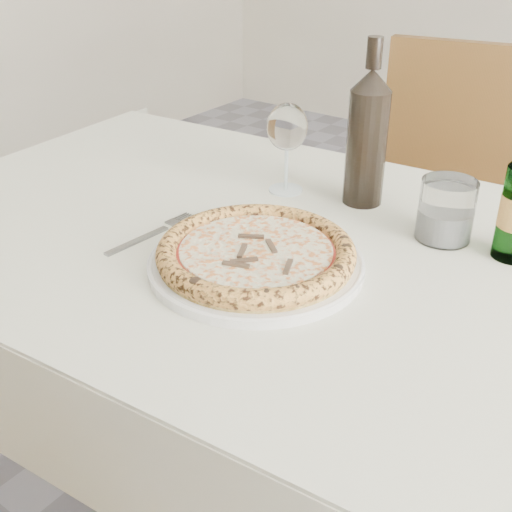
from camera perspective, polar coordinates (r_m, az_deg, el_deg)
The scene contains 8 objects.
dining_table at distance 1.08m, azimuth 3.15°, elevation -2.92°, with size 1.52×0.97×0.76m.
chair_far at distance 1.80m, azimuth 16.68°, elevation 4.61°, with size 0.52×0.52×0.93m.
plate at distance 0.96m, azimuth 0.00°, elevation -0.58°, with size 0.33×0.33×0.02m.
pizza at distance 0.95m, azimuth -0.00°, elevation 0.33°, with size 0.30×0.30×0.03m.
fork at distance 1.07m, azimuth -9.44°, elevation 1.91°, with size 0.02×0.18×0.00m.
wine_glass at distance 1.19m, azimuth 2.79°, elevation 11.18°, with size 0.08×0.08×0.17m.
tumbler at distance 1.08m, azimuth 16.49°, elevation 3.59°, with size 0.09×0.09×0.10m.
wine_bottle at distance 1.16m, azimuth 9.86°, elevation 10.45°, with size 0.07×0.07×0.29m.
Camera 1 is at (0.31, -0.64, 1.24)m, focal length 45.00 mm.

